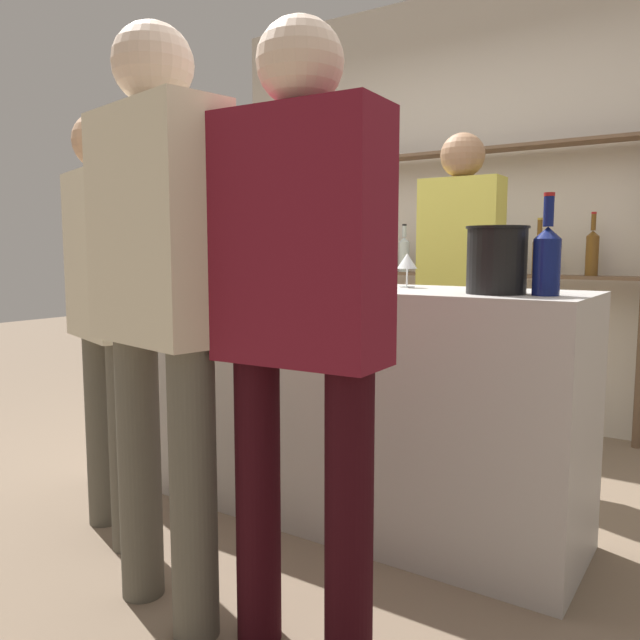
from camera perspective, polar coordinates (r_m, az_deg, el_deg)
The scene contains 14 objects.
ground_plane at distance 2.85m, azimuth 0.00°, elevation -16.76°, with size 16.00×16.00×0.00m, color #7A6651.
bar_counter at distance 2.70m, azimuth 0.00°, elevation -7.21°, with size 2.16×0.57×0.97m, color #B7B2AD.
back_wall at distance 4.32m, azimuth 14.27°, elevation 9.89°, with size 3.76×0.12×2.80m, color beige.
back_shelf at distance 4.14m, azimuth 13.45°, elevation 6.76°, with size 2.12×0.18×1.75m.
counter_bottle_0 at distance 2.88m, azimuth -11.28°, elevation 5.79°, with size 0.09×0.09×0.32m.
counter_bottle_1 at distance 2.17m, azimuth 20.03°, elevation 5.36°, with size 0.09×0.09×0.33m.
counter_bottle_2 at distance 2.89m, azimuth -6.94°, elevation 6.06°, with size 0.08×0.08×0.35m.
wine_glass at distance 2.51m, azimuth 7.97°, elevation 5.27°, with size 0.08×0.08×0.14m.
ice_bucket at distance 2.21m, azimuth 15.86°, elevation 5.30°, with size 0.21×0.21×0.23m.
cork_jar at distance 2.54m, azimuth -2.83°, elevation 4.93°, with size 0.12×0.12×0.17m.
customer_right at distance 1.63m, azimuth -1.77°, elevation 2.08°, with size 0.47×0.23×1.70m.
server_behind_counter at distance 3.31m, azimuth 12.66°, elevation 4.46°, with size 0.42×0.22×1.71m.
customer_left at distance 2.51m, azimuth -18.85°, elevation 2.29°, with size 0.47×0.32×1.63m.
customer_center at distance 1.89m, azimuth -14.48°, elevation 3.39°, with size 0.52×0.30×1.76m.
Camera 1 is at (1.46, -2.18, 1.12)m, focal length 35.00 mm.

